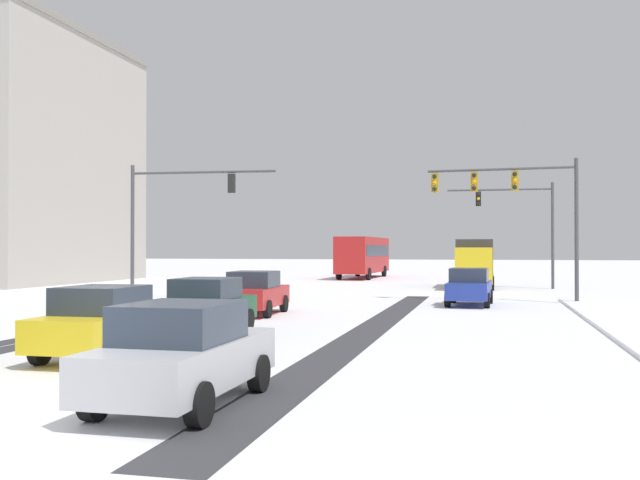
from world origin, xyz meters
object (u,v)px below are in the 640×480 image
at_px(traffic_signal_near_left, 173,206).
at_px(car_silver_fifth, 183,354).
at_px(traffic_signal_far_right, 523,216).
at_px(car_blue_lead, 469,287).
at_px(bus_oncoming, 363,254).
at_px(box_truck_delivery, 475,262).
at_px(traffic_signal_near_right, 514,197).
at_px(car_red_second, 255,293).
at_px(car_dark_green_third, 207,306).
at_px(car_yellow_cab_fourth, 104,321).

distance_m(traffic_signal_near_left, car_silver_fifth, 23.83).
height_order(traffic_signal_far_right, traffic_signal_near_left, same).
relative_size(car_blue_lead, car_silver_fifth, 1.02).
bearing_deg(bus_oncoming, box_truck_delivery, -55.53).
bearing_deg(traffic_signal_near_right, traffic_signal_far_right, 85.66).
relative_size(traffic_signal_far_right, traffic_signal_near_left, 0.91).
distance_m(car_red_second, car_silver_fifth, 15.43).
height_order(car_silver_fifth, bus_oncoming, bus_oncoming).
bearing_deg(bus_oncoming, traffic_signal_near_left, -99.59).
height_order(car_red_second, car_silver_fifth, same).
distance_m(traffic_signal_far_right, bus_oncoming, 18.31).
bearing_deg(car_dark_green_third, traffic_signal_far_right, 69.25).
height_order(traffic_signal_far_right, car_blue_lead, traffic_signal_far_right).
xyz_separation_m(car_blue_lead, car_yellow_cab_fourth, (-7.66, -16.96, 0.00)).
relative_size(car_red_second, car_yellow_cab_fourth, 1.01).
bearing_deg(traffic_signal_near_right, car_yellow_cab_fourth, -116.75).
bearing_deg(bus_oncoming, car_blue_lead, -71.12).
height_order(traffic_signal_near_right, car_silver_fifth, traffic_signal_near_right).
distance_m(traffic_signal_near_right, traffic_signal_far_right, 11.85).
distance_m(traffic_signal_far_right, traffic_signal_near_left, 21.76).
height_order(traffic_signal_near_left, box_truck_delivery, traffic_signal_near_left).
bearing_deg(box_truck_delivery, bus_oncoming, 124.47).
height_order(car_silver_fifth, box_truck_delivery, box_truck_delivery).
bearing_deg(traffic_signal_near_right, car_dark_green_third, -122.07).
bearing_deg(car_red_second, box_truck_delivery, 68.93).
bearing_deg(car_blue_lead, car_dark_green_third, -119.94).
distance_m(car_yellow_cab_fourth, bus_oncoming, 44.38).
distance_m(bus_oncoming, box_truck_delivery, 16.51).
distance_m(car_dark_green_third, bus_oncoming, 39.75).
bearing_deg(traffic_signal_near_left, car_dark_green_third, -61.11).
xyz_separation_m(traffic_signal_near_right, traffic_signal_far_right, (0.90, 11.81, -0.36)).
relative_size(car_yellow_cab_fourth, box_truck_delivery, 0.56).
distance_m(car_blue_lead, car_dark_green_third, 14.19).
relative_size(traffic_signal_near_right, car_silver_fifth, 1.63).
distance_m(car_silver_fifth, box_truck_delivery, 35.10).
relative_size(traffic_signal_far_right, car_silver_fifth, 1.58).
relative_size(traffic_signal_far_right, car_red_second, 1.56).
bearing_deg(box_truck_delivery, car_blue_lead, -89.92).
xyz_separation_m(traffic_signal_near_right, car_silver_fifth, (-5.85, -23.26, -4.00)).
relative_size(car_dark_green_third, car_silver_fifth, 1.00).
relative_size(traffic_signal_far_right, car_yellow_cab_fourth, 1.57).
height_order(traffic_signal_far_right, car_silver_fifth, traffic_signal_far_right).
bearing_deg(car_dark_green_third, traffic_signal_near_left, 118.89).
distance_m(car_yellow_cab_fourth, box_truck_delivery, 31.67).
bearing_deg(traffic_signal_far_right, traffic_signal_near_left, -140.65).
height_order(car_blue_lead, bus_oncoming, bus_oncoming).
bearing_deg(car_dark_green_third, car_red_second, 95.71).
xyz_separation_m(car_red_second, box_truck_delivery, (7.68, 19.92, 0.82)).
relative_size(car_blue_lead, box_truck_delivery, 0.56).
height_order(car_blue_lead, car_silver_fifth, same).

